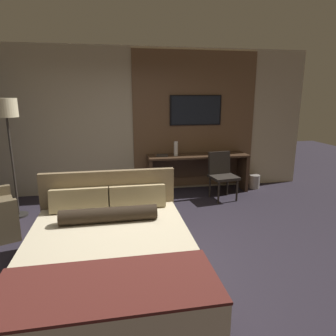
# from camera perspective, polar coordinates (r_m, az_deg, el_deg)

# --- Properties ---
(ground_plane) EXTENTS (16.00, 16.00, 0.00)m
(ground_plane) POSITION_cam_1_polar(r_m,az_deg,el_deg) (3.87, -3.61, -15.95)
(ground_plane) COLOR #28232D
(wall_back_tv_panel) EXTENTS (7.20, 0.09, 2.80)m
(wall_back_tv_panel) POSITION_cam_1_polar(r_m,az_deg,el_deg) (5.98, -5.12, 8.79)
(wall_back_tv_panel) COLOR #BCAD8E
(wall_back_tv_panel) RESTS_ON ground_plane
(bed) EXTENTS (1.71, 2.17, 0.97)m
(bed) POSITION_cam_1_polar(r_m,az_deg,el_deg) (3.24, -10.98, -16.49)
(bed) COLOR #33281E
(bed) RESTS_ON ground_plane
(desk) EXTENTS (2.00, 0.51, 0.76)m
(desk) POSITION_cam_1_polar(r_m,az_deg,el_deg) (6.05, 5.58, 0.41)
(desk) COLOR #422D1E
(desk) RESTS_ON ground_plane
(tv) EXTENTS (1.05, 0.04, 0.59)m
(tv) POSITION_cam_1_polar(r_m,az_deg,el_deg) (6.09, 5.29, 10.91)
(tv) COLOR black
(desk_chair) EXTENTS (0.53, 0.52, 0.88)m
(desk_chair) POSITION_cam_1_polar(r_m,az_deg,el_deg) (5.70, 10.16, -0.63)
(desk_chair) COLOR #28231E
(desk_chair) RESTS_ON ground_plane
(floor_lamp) EXTENTS (0.34, 0.34, 1.87)m
(floor_lamp) POSITION_cam_1_polar(r_m,az_deg,el_deg) (5.16, -28.36, 8.38)
(floor_lamp) COLOR #282623
(floor_lamp) RESTS_ON ground_plane
(vase_tall) EXTENTS (0.08, 0.08, 0.28)m
(vase_tall) POSITION_cam_1_polar(r_m,az_deg,el_deg) (5.82, 1.51, 3.71)
(vase_tall) COLOR silver
(vase_tall) RESTS_ON desk
(book) EXTENTS (0.25, 0.20, 0.03)m
(book) POSITION_cam_1_polar(r_m,az_deg,el_deg) (5.80, -1.09, 2.42)
(book) COLOR #332D28
(book) RESTS_ON desk
(waste_bin) EXTENTS (0.22, 0.22, 0.28)m
(waste_bin) POSITION_cam_1_polar(r_m,az_deg,el_deg) (6.55, 16.12, -2.49)
(waste_bin) COLOR gray
(waste_bin) RESTS_ON ground_plane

